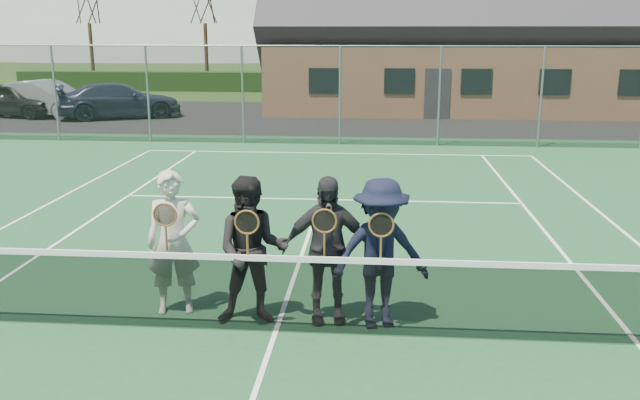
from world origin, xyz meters
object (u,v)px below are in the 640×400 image
Objects in this scene: player_a at (174,243)px; player_b at (252,251)px; player_d at (380,254)px; car_a at (15,100)px; tennis_net at (275,291)px; clubhouse at (444,18)px; player_c at (326,249)px; car_b at (46,99)px; car_c at (120,101)px.

player_a and player_b have the same top height.
car_a is at bearing 127.79° from player_d.
tennis_net is 1.30m from player_d.
tennis_net is at bearing -21.02° from player_a.
tennis_net is at bearing -99.46° from clubhouse.
clubhouse is 24.04m from player_c.
car_a is at bearing -165.43° from clubhouse.
player_c is (1.89, -0.11, -0.00)m from player_a.
player_d reaches higher than car_b.
car_a is 4.44m from car_c.
car_a is 2.29× the size of player_d.
player_c reaches higher than car_c.
clubhouse reaches higher than car_b.
player_c is (14.18, -19.02, 0.22)m from car_a.
player_b is at bearing -12.91° from player_a.
clubhouse is 24.30m from player_b.
car_b is 2.49× the size of player_c.
car_c is 2.67× the size of player_c.
player_a is 1.89m from player_c.
car_b is 0.29× the size of clubhouse.
player_c reaches higher than car_b.
car_c is 14.37m from clubhouse.
car_c is at bearing 115.42° from tennis_net.
car_b is at bearing -164.28° from clubhouse.
player_a reaches higher than car_c.
player_b is (-4.31, -23.72, -3.07)m from clubhouse.
car_b reaches higher than car_c.
car_a is at bearing 125.05° from tennis_net.
player_c is at bearing 170.50° from player_d.
tennis_net is 6.49× the size of player_a.
clubhouse is 8.67× the size of player_a.
player_d is (13.51, -19.12, 0.18)m from car_b.
player_c is at bearing -130.81° from car_a.
player_d is at bearing -129.74° from car_a.
player_a and player_d have the same top height.
car_a is 24.20m from player_d.
player_b is (8.88, -19.06, 0.22)m from car_c.
tennis_net is (9.19, -19.34, -0.16)m from car_c.
player_a is at bearing 158.98° from tennis_net.
player_c reaches higher than tennis_net.
clubhouse is at bearing 81.71° from player_c.
player_b reaches higher than car_b.
player_d is (14.83, -19.12, 0.22)m from car_a.
player_d is at bearing 13.69° from tennis_net.
player_b is at bearing 138.09° from tennis_net.
car_b is 3.12m from car_c.
car_a is 0.92× the size of car_b.
player_b reaches higher than tennis_net.
player_a reaches higher than tennis_net.
car_c is at bearing 117.24° from player_c.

